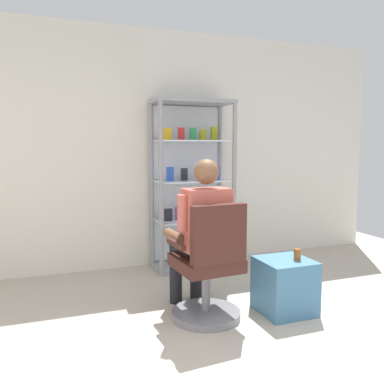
{
  "coord_description": "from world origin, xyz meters",
  "views": [
    {
      "loc": [
        -1.16,
        -1.54,
        1.39
      ],
      "look_at": [
        0.01,
        1.65,
        1.0
      ],
      "focal_mm": 37.51,
      "sensor_mm": 36.0,
      "label": 1
    }
  ],
  "objects_px": {
    "seated_shopkeeper": "(200,229)",
    "tea_glass": "(297,254)",
    "storage_crate": "(285,286)",
    "display_cabinet_main": "(191,184)",
    "office_chair": "(209,273)"
  },
  "relations": [
    {
      "from": "seated_shopkeeper",
      "to": "tea_glass",
      "type": "height_order",
      "value": "seated_shopkeeper"
    },
    {
      "from": "display_cabinet_main",
      "to": "office_chair",
      "type": "height_order",
      "value": "display_cabinet_main"
    },
    {
      "from": "office_chair",
      "to": "seated_shopkeeper",
      "type": "xyz_separation_m",
      "value": [
        -0.01,
        0.16,
        0.32
      ]
    },
    {
      "from": "seated_shopkeeper",
      "to": "tea_glass",
      "type": "distance_m",
      "value": 0.83
    },
    {
      "from": "storage_crate",
      "to": "tea_glass",
      "type": "distance_m",
      "value": 0.29
    },
    {
      "from": "office_chair",
      "to": "seated_shopkeeper",
      "type": "distance_m",
      "value": 0.36
    },
    {
      "from": "storage_crate",
      "to": "display_cabinet_main",
      "type": "bearing_deg",
      "value": 100.63
    },
    {
      "from": "seated_shopkeeper",
      "to": "tea_glass",
      "type": "relative_size",
      "value": 13.34
    },
    {
      "from": "display_cabinet_main",
      "to": "office_chair",
      "type": "xyz_separation_m",
      "value": [
        -0.38,
        -1.46,
        -0.57
      ]
    },
    {
      "from": "office_chair",
      "to": "storage_crate",
      "type": "relative_size",
      "value": 2.13
    },
    {
      "from": "storage_crate",
      "to": "seated_shopkeeper",
      "type": "bearing_deg",
      "value": 161.74
    },
    {
      "from": "display_cabinet_main",
      "to": "office_chair",
      "type": "relative_size",
      "value": 1.98
    },
    {
      "from": "seated_shopkeeper",
      "to": "office_chair",
      "type": "bearing_deg",
      "value": -85.57
    },
    {
      "from": "display_cabinet_main",
      "to": "seated_shopkeeper",
      "type": "height_order",
      "value": "display_cabinet_main"
    },
    {
      "from": "tea_glass",
      "to": "seated_shopkeeper",
      "type": "bearing_deg",
      "value": 160.19
    }
  ]
}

